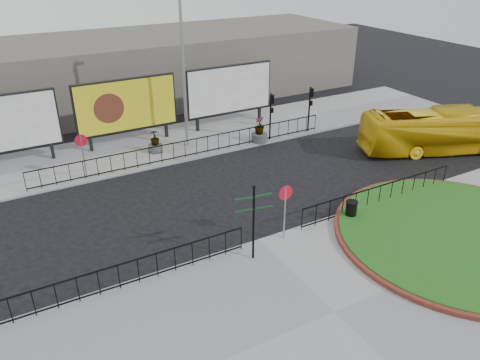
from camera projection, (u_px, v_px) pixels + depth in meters
ground at (258, 242)px, 19.79m from camera, size 90.00×90.00×0.00m
pavement_near at (334, 313)px, 15.86m from camera, size 30.00×10.00×0.12m
pavement_far at (159, 145)px, 29.13m from camera, size 44.00×6.00×0.12m
brick_edge at (458, 235)px, 19.83m from camera, size 10.40×10.40×0.18m
grass_lawn at (458, 235)px, 19.82m from camera, size 10.00×10.00×0.22m
railing_near_left at (119, 276)px, 16.65m from camera, size 10.00×0.10×1.10m
railing_near_right at (380, 195)px, 22.07m from camera, size 9.00×0.10×1.10m
railing_far at (191, 148)px, 27.18m from camera, size 18.00×0.10×1.10m
speed_sign_far at (82, 147)px, 24.10m from camera, size 0.64×0.07×2.47m
speed_sign_near at (285, 200)px, 19.05m from camera, size 0.64×0.07×2.47m
billboard_mid at (127, 105)px, 28.09m from camera, size 6.20×0.31×4.10m
billboard_right at (229, 90)px, 31.12m from camera, size 6.20×0.31×4.10m
lamp_post at (184, 69)px, 26.85m from camera, size 0.74×0.18×9.23m
signal_pole_a at (271, 110)px, 28.95m from camera, size 0.22×0.26×3.00m
signal_pole_b at (310, 102)px, 30.25m from camera, size 0.22×0.26×3.00m
building_backdrop at (111, 72)px, 35.83m from camera, size 40.00×10.00×5.00m
fingerpost_sign at (254, 215)px, 17.71m from camera, size 1.51×0.49×3.23m
litter_bin at (351, 210)px, 21.02m from camera, size 0.53×0.53×0.89m
bus at (440, 131)px, 27.83m from camera, size 9.57×5.63×2.63m
planter_b at (155, 144)px, 27.84m from camera, size 0.86×0.86×1.38m
planter_c at (259, 132)px, 29.27m from camera, size 1.00×1.00×1.61m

